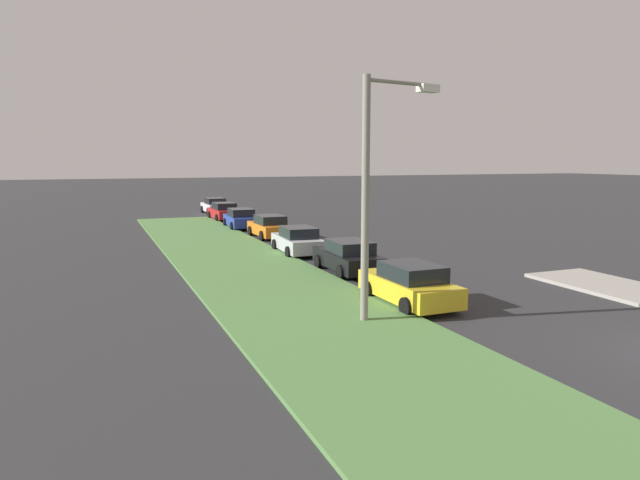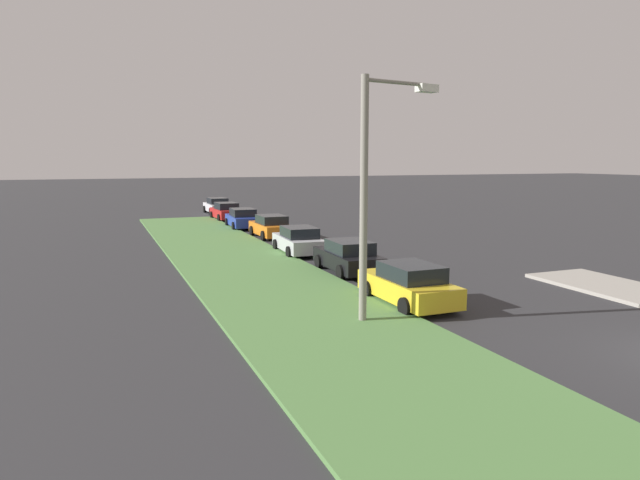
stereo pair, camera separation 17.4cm
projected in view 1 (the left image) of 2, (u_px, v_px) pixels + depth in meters
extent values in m
cube|color=#517F42|center=(289.00, 298.00, 20.43)|extent=(60.00, 6.00, 0.12)
cube|color=gold|center=(409.00, 288.00, 19.75)|extent=(4.31, 1.83, 0.70)
cube|color=black|center=(412.00, 272.00, 19.48)|extent=(2.21, 1.61, 0.55)
cylinder|color=black|center=(368.00, 289.00, 20.68)|extent=(0.64, 0.22, 0.64)
cylinder|color=black|center=(410.00, 285.00, 21.36)|extent=(0.64, 0.22, 0.64)
cylinder|color=black|center=(406.00, 307.00, 18.21)|extent=(0.64, 0.22, 0.64)
cylinder|color=black|center=(453.00, 302.00, 18.89)|extent=(0.64, 0.22, 0.64)
cube|color=black|center=(348.00, 260.00, 25.33)|extent=(4.34, 1.91, 0.70)
cube|color=black|center=(350.00, 247.00, 25.06)|extent=(2.24, 1.66, 0.55)
cylinder|color=black|center=(318.00, 262.00, 26.31)|extent=(0.65, 0.24, 0.64)
cylinder|color=black|center=(354.00, 259.00, 26.93)|extent=(0.65, 0.24, 0.64)
cylinder|color=black|center=(341.00, 272.00, 23.81)|extent=(0.65, 0.24, 0.64)
cylinder|color=black|center=(379.00, 269.00, 24.43)|extent=(0.65, 0.24, 0.64)
cube|color=#B2B5BA|center=(297.00, 243.00, 30.38)|extent=(4.38, 2.00, 0.70)
cube|color=black|center=(299.00, 232.00, 30.10)|extent=(2.27, 1.70, 0.55)
cylinder|color=black|center=(275.00, 245.00, 31.38)|extent=(0.65, 0.25, 0.64)
cylinder|color=black|center=(306.00, 243.00, 31.97)|extent=(0.65, 0.25, 0.64)
cylinder|color=black|center=(288.00, 252.00, 28.86)|extent=(0.65, 0.25, 0.64)
cylinder|color=black|center=(322.00, 251.00, 29.45)|extent=(0.65, 0.25, 0.64)
cube|color=orange|center=(269.00, 229.00, 36.65)|extent=(4.31, 1.83, 0.70)
cube|color=black|center=(270.00, 220.00, 36.38)|extent=(2.21, 1.62, 0.55)
cylinder|color=black|center=(250.00, 231.00, 37.58)|extent=(0.64, 0.22, 0.64)
cylinder|color=black|center=(276.00, 230.00, 38.26)|extent=(0.64, 0.22, 0.64)
cylinder|color=black|center=(262.00, 236.00, 35.11)|extent=(0.64, 0.22, 0.64)
cylinder|color=black|center=(289.00, 234.00, 35.79)|extent=(0.64, 0.22, 0.64)
cube|color=#23389E|center=(241.00, 221.00, 41.58)|extent=(4.37, 1.96, 0.70)
cube|color=black|center=(241.00, 212.00, 41.31)|extent=(2.26, 1.68, 0.55)
cylinder|color=black|center=(225.00, 222.00, 42.57)|extent=(0.65, 0.24, 0.64)
cylinder|color=black|center=(249.00, 222.00, 43.18)|extent=(0.65, 0.24, 0.64)
cylinder|color=black|center=(232.00, 226.00, 40.06)|extent=(0.65, 0.24, 0.64)
cylinder|color=black|center=(257.00, 225.00, 40.67)|extent=(0.65, 0.24, 0.64)
cube|color=red|center=(224.00, 213.00, 47.30)|extent=(4.35, 1.93, 0.70)
cube|color=black|center=(224.00, 206.00, 47.03)|extent=(2.25, 1.67, 0.55)
cylinder|color=black|center=(210.00, 215.00, 48.19)|extent=(0.65, 0.24, 0.64)
cylinder|color=black|center=(230.00, 214.00, 48.91)|extent=(0.65, 0.24, 0.64)
cylinder|color=black|center=(217.00, 218.00, 45.75)|extent=(0.65, 0.24, 0.64)
cylinder|color=black|center=(239.00, 217.00, 46.47)|extent=(0.65, 0.24, 0.64)
cube|color=silver|center=(215.00, 207.00, 53.05)|extent=(4.33, 1.87, 0.70)
cube|color=black|center=(215.00, 201.00, 52.78)|extent=(2.23, 1.64, 0.55)
cylinder|color=black|center=(202.00, 209.00, 53.97)|extent=(0.64, 0.23, 0.64)
cylinder|color=black|center=(221.00, 209.00, 54.67)|extent=(0.64, 0.23, 0.64)
cylinder|color=black|center=(208.00, 212.00, 51.51)|extent=(0.64, 0.23, 0.64)
cylinder|color=black|center=(228.00, 211.00, 52.21)|extent=(0.64, 0.23, 0.64)
cylinder|color=gray|center=(365.00, 203.00, 16.97)|extent=(0.24, 0.24, 7.50)
cylinder|color=gray|center=(399.00, 82.00, 17.09)|extent=(0.53, 2.38, 0.12)
cube|color=silver|center=(428.00, 88.00, 17.74)|extent=(0.48, 0.75, 0.24)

